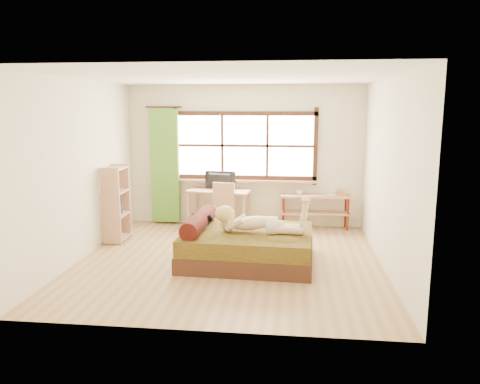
# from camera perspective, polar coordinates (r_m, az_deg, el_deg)

# --- Properties ---
(floor) EXTENTS (4.50, 4.50, 0.00)m
(floor) POSITION_cam_1_polar(r_m,az_deg,el_deg) (7.11, -1.31, -8.38)
(floor) COLOR #9E754C
(floor) RESTS_ON ground
(ceiling) EXTENTS (4.50, 4.50, 0.00)m
(ceiling) POSITION_cam_1_polar(r_m,az_deg,el_deg) (6.75, -1.41, 13.88)
(ceiling) COLOR white
(ceiling) RESTS_ON wall_back
(wall_back) EXTENTS (4.50, 0.00, 4.50)m
(wall_back) POSITION_cam_1_polar(r_m,az_deg,el_deg) (9.02, 0.59, 4.40)
(wall_back) COLOR silver
(wall_back) RESTS_ON floor
(wall_front) EXTENTS (4.50, 0.00, 4.50)m
(wall_front) POSITION_cam_1_polar(r_m,az_deg,el_deg) (4.61, -5.15, -1.38)
(wall_front) COLOR silver
(wall_front) RESTS_ON floor
(wall_left) EXTENTS (0.00, 4.50, 4.50)m
(wall_left) POSITION_cam_1_polar(r_m,az_deg,el_deg) (7.45, -18.79, 2.59)
(wall_left) COLOR silver
(wall_left) RESTS_ON floor
(wall_right) EXTENTS (0.00, 4.50, 4.50)m
(wall_right) POSITION_cam_1_polar(r_m,az_deg,el_deg) (6.87, 17.59, 2.05)
(wall_right) COLOR silver
(wall_right) RESTS_ON floor
(window) EXTENTS (2.80, 0.16, 1.46)m
(window) POSITION_cam_1_polar(r_m,az_deg,el_deg) (8.98, 0.57, 5.39)
(window) COLOR #FFEDBF
(window) RESTS_ON wall_back
(curtain) EXTENTS (0.55, 0.10, 2.20)m
(curtain) POSITION_cam_1_polar(r_m,az_deg,el_deg) (9.21, -9.14, 3.15)
(curtain) COLOR #438123
(curtain) RESTS_ON wall_back
(bed) EXTENTS (1.96, 1.60, 0.72)m
(bed) POSITION_cam_1_polar(r_m,az_deg,el_deg) (7.01, 0.60, -6.47)
(bed) COLOR black
(bed) RESTS_ON floor
(woman) EXTENTS (1.34, 0.44, 0.57)m
(woman) POSITION_cam_1_polar(r_m,az_deg,el_deg) (6.81, 2.22, -2.60)
(woman) COLOR #DDB78E
(woman) RESTS_ON bed
(kitten) EXTENTS (0.29, 0.13, 0.23)m
(kitten) POSITION_cam_1_polar(r_m,az_deg,el_deg) (7.11, -4.72, -3.49)
(kitten) COLOR black
(kitten) RESTS_ON bed
(desk) EXTENTS (1.24, 0.70, 0.73)m
(desk) POSITION_cam_1_polar(r_m,az_deg,el_deg) (8.89, -2.56, -0.36)
(desk) COLOR tan
(desk) RESTS_ON floor
(monitor) EXTENTS (0.60, 0.17, 0.35)m
(monitor) POSITION_cam_1_polar(r_m,az_deg,el_deg) (8.89, -2.53, 1.41)
(monitor) COLOR black
(monitor) RESTS_ON desk
(chair) EXTENTS (0.47, 0.47, 0.92)m
(chair) POSITION_cam_1_polar(r_m,az_deg,el_deg) (8.54, -2.20, -1.65)
(chair) COLOR tan
(chair) RESTS_ON floor
(pipe_shelf) EXTENTS (1.32, 0.41, 0.74)m
(pipe_shelf) POSITION_cam_1_polar(r_m,az_deg,el_deg) (8.94, 9.24, -1.44)
(pipe_shelf) COLOR tan
(pipe_shelf) RESTS_ON floor
(cup) EXTENTS (0.12, 0.12, 0.09)m
(cup) POSITION_cam_1_polar(r_m,az_deg,el_deg) (8.89, 7.26, -0.04)
(cup) COLOR gray
(cup) RESTS_ON pipe_shelf
(book) EXTENTS (0.16, 0.21, 0.02)m
(book) POSITION_cam_1_polar(r_m,az_deg,el_deg) (8.92, 10.47, -0.33)
(book) COLOR gray
(book) RESTS_ON pipe_shelf
(bookshelf) EXTENTS (0.33, 0.57, 1.29)m
(bookshelf) POSITION_cam_1_polar(r_m,az_deg,el_deg) (8.29, -14.87, -1.32)
(bookshelf) COLOR tan
(bookshelf) RESTS_ON floor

